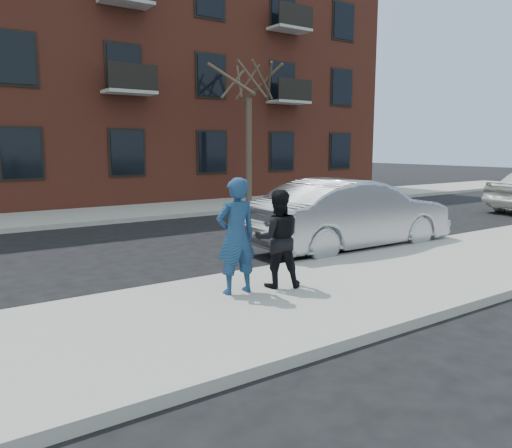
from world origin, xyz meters
TOP-DOWN VIEW (x-y plane):
  - ground at (0.00, 0.00)m, footprint 100.00×100.00m
  - near_sidewalk at (0.00, -0.25)m, footprint 50.00×3.50m
  - near_curb at (0.00, 1.55)m, footprint 50.00×0.10m
  - far_sidewalk at (0.00, 11.25)m, footprint 50.00×3.50m
  - far_curb at (0.00, 9.45)m, footprint 50.00×0.10m
  - apartment_building at (2.00, 18.00)m, footprint 24.30×10.30m
  - street_tree at (4.50, 11.00)m, footprint 3.60×3.60m
  - silver_sedan at (1.67, 2.30)m, footprint 5.18×1.89m
  - man_hoodie at (-2.79, 0.40)m, footprint 0.70×0.53m
  - man_peacoat at (-2.03, 0.33)m, footprint 0.98×0.90m

SIDE VIEW (x-z plane):
  - ground at x=0.00m, z-range 0.00..0.00m
  - near_sidewalk at x=0.00m, z-range 0.00..0.15m
  - near_curb at x=0.00m, z-range 0.00..0.15m
  - far_sidewalk at x=0.00m, z-range 0.00..0.15m
  - far_curb at x=0.00m, z-range 0.00..0.15m
  - silver_sedan at x=1.67m, z-range 0.00..1.69m
  - man_peacoat at x=-2.03m, z-range 0.15..1.76m
  - man_hoodie at x=-2.79m, z-range 0.15..1.99m
  - street_tree at x=4.50m, z-range 2.12..8.92m
  - apartment_building at x=2.00m, z-range 0.01..12.31m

